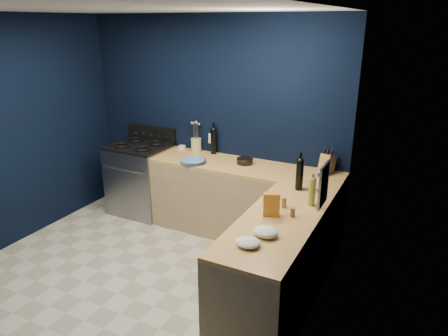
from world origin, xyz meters
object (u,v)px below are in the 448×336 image
Objects in this scene: knife_block at (327,164)px; crouton_bag at (271,205)px; gas_range at (141,180)px; utensil_crock at (196,145)px; plate_stack at (193,161)px.

crouton_bag is (-0.17, -1.29, -0.00)m from knife_block.
utensil_crock reaches higher than gas_range.
utensil_crock is 1.73m from knife_block.
plate_stack is 1.77× the size of utensil_crock.
plate_stack is at bearing -10.21° from gas_range.
utensil_crock is (0.72, 0.27, 0.52)m from gas_range.
utensil_crock is 0.79× the size of knife_block.
gas_range is 2.58m from crouton_bag.
plate_stack is 1.41× the size of crouton_bag.
plate_stack is 0.49m from utensil_crock.
gas_range is 4.37× the size of knife_block.
utensil_crock is at bearing -169.36° from knife_block.
plate_stack reaches higher than gas_range.
plate_stack is 1.63m from crouton_bag.
crouton_bag is (1.56, -1.36, 0.02)m from utensil_crock.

